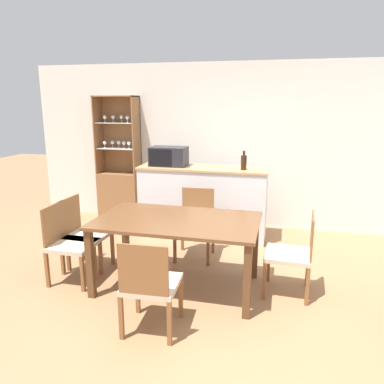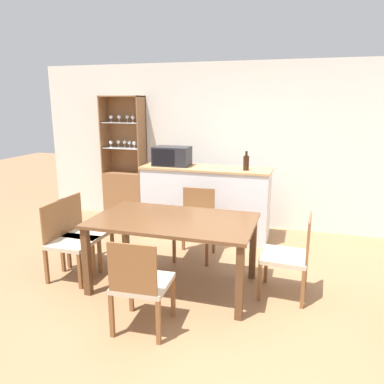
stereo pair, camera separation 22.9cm
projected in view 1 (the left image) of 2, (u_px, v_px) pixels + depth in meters
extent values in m
plane|color=#936B47|center=(198.00, 305.00, 3.70)|extent=(18.00, 18.00, 0.00)
cube|color=silver|center=(236.00, 146.00, 5.88)|extent=(6.80, 0.06, 2.55)
cube|color=silver|center=(203.00, 203.00, 5.50)|extent=(1.84, 0.52, 1.01)
cube|color=tan|center=(203.00, 168.00, 5.38)|extent=(1.87, 0.55, 0.03)
cube|color=brown|center=(120.00, 196.00, 6.35)|extent=(0.69, 0.34, 0.79)
cube|color=brown|center=(121.00, 134.00, 6.26)|extent=(0.69, 0.02, 1.26)
cube|color=brown|center=(99.00, 135.00, 6.19)|extent=(0.02, 0.34, 1.26)
cube|color=brown|center=(137.00, 136.00, 6.03)|extent=(0.02, 0.34, 1.26)
cube|color=brown|center=(115.00, 96.00, 5.96)|extent=(0.69, 0.34, 0.02)
cube|color=white|center=(118.00, 148.00, 6.16)|extent=(0.64, 0.29, 0.01)
cube|color=white|center=(117.00, 123.00, 6.06)|extent=(0.64, 0.29, 0.01)
cylinder|color=white|center=(105.00, 148.00, 6.17)|extent=(0.04, 0.04, 0.01)
cylinder|color=white|center=(105.00, 146.00, 6.17)|extent=(0.01, 0.01, 0.06)
sphere|color=white|center=(105.00, 143.00, 6.15)|extent=(0.06, 0.06, 0.06)
cylinder|color=white|center=(105.00, 122.00, 6.09)|extent=(0.04, 0.04, 0.01)
cylinder|color=white|center=(105.00, 120.00, 6.09)|extent=(0.01, 0.01, 0.06)
sphere|color=white|center=(105.00, 117.00, 6.07)|extent=(0.06, 0.06, 0.06)
cylinder|color=white|center=(113.00, 147.00, 6.21)|extent=(0.04, 0.04, 0.01)
cylinder|color=white|center=(113.00, 146.00, 6.20)|extent=(0.01, 0.01, 0.06)
sphere|color=white|center=(112.00, 142.00, 6.19)|extent=(0.06, 0.06, 0.06)
cylinder|color=white|center=(113.00, 122.00, 6.09)|extent=(0.04, 0.04, 0.01)
cylinder|color=white|center=(113.00, 120.00, 6.08)|extent=(0.01, 0.01, 0.06)
sphere|color=white|center=(113.00, 117.00, 6.07)|extent=(0.06, 0.06, 0.06)
cylinder|color=white|center=(119.00, 147.00, 6.19)|extent=(0.04, 0.04, 0.01)
cylinder|color=white|center=(119.00, 146.00, 6.18)|extent=(0.01, 0.01, 0.06)
sphere|color=white|center=(119.00, 143.00, 6.17)|extent=(0.06, 0.06, 0.06)
cylinder|color=white|center=(122.00, 122.00, 6.08)|extent=(0.04, 0.04, 0.01)
cylinder|color=white|center=(122.00, 120.00, 6.07)|extent=(0.01, 0.01, 0.06)
sphere|color=white|center=(121.00, 117.00, 6.06)|extent=(0.06, 0.06, 0.06)
cylinder|color=white|center=(124.00, 148.00, 6.13)|extent=(0.04, 0.04, 0.01)
cylinder|color=white|center=(124.00, 146.00, 6.12)|extent=(0.01, 0.01, 0.06)
sphere|color=white|center=(124.00, 143.00, 6.11)|extent=(0.06, 0.06, 0.06)
cylinder|color=white|center=(127.00, 123.00, 5.98)|extent=(0.04, 0.04, 0.01)
cylinder|color=white|center=(127.00, 121.00, 5.97)|extent=(0.01, 0.01, 0.06)
sphere|color=white|center=(127.00, 117.00, 5.96)|extent=(0.06, 0.06, 0.06)
cylinder|color=white|center=(129.00, 148.00, 6.06)|extent=(0.04, 0.04, 0.01)
cylinder|color=white|center=(129.00, 147.00, 6.06)|extent=(0.01, 0.01, 0.06)
sphere|color=white|center=(129.00, 143.00, 6.04)|extent=(0.06, 0.06, 0.06)
cube|color=brown|center=(177.00, 221.00, 3.91)|extent=(1.70, 0.99, 0.03)
cube|color=brown|center=(90.00, 264.00, 3.78)|extent=(0.07, 0.07, 0.73)
cube|color=brown|center=(247.00, 282.00, 3.41)|extent=(0.07, 0.07, 0.73)
cube|color=brown|center=(126.00, 235.00, 4.60)|extent=(0.07, 0.07, 0.73)
cube|color=brown|center=(255.00, 246.00, 4.23)|extent=(0.07, 0.07, 0.73)
cube|color=#C1B299|center=(288.00, 255.00, 3.86)|extent=(0.48, 0.48, 0.05)
cube|color=brown|center=(312.00, 235.00, 3.75)|extent=(0.04, 0.42, 0.43)
cube|color=brown|center=(264.00, 281.00, 3.78)|extent=(0.04, 0.04, 0.40)
cube|color=brown|center=(268.00, 264.00, 4.17)|extent=(0.04, 0.04, 0.40)
cube|color=brown|center=(307.00, 286.00, 3.66)|extent=(0.04, 0.04, 0.40)
cube|color=brown|center=(307.00, 269.00, 4.05)|extent=(0.04, 0.04, 0.40)
cube|color=#C1B299|center=(87.00, 236.00, 4.40)|extent=(0.48, 0.48, 0.05)
cube|color=brown|center=(69.00, 215.00, 4.41)|extent=(0.04, 0.42, 0.43)
cube|color=brown|center=(113.00, 249.00, 4.59)|extent=(0.04, 0.04, 0.40)
cube|color=brown|center=(95.00, 263.00, 4.20)|extent=(0.04, 0.04, 0.40)
cube|color=brown|center=(83.00, 245.00, 4.71)|extent=(0.04, 0.04, 0.40)
cube|color=brown|center=(63.00, 258.00, 4.32)|extent=(0.04, 0.04, 0.40)
cube|color=#C1B299|center=(152.00, 284.00, 3.24)|extent=(0.48, 0.48, 0.05)
cube|color=brown|center=(143.00, 270.00, 2.98)|extent=(0.42, 0.04, 0.43)
cube|color=brown|center=(138.00, 293.00, 3.53)|extent=(0.04, 0.04, 0.40)
cube|color=brown|center=(181.00, 298.00, 3.46)|extent=(0.04, 0.04, 0.40)
cube|color=brown|center=(121.00, 318.00, 3.14)|extent=(0.04, 0.04, 0.40)
cube|color=brown|center=(169.00, 323.00, 3.06)|extent=(0.04, 0.04, 0.40)
cube|color=#C1B299|center=(195.00, 226.00, 4.74)|extent=(0.48, 0.48, 0.05)
cube|color=brown|center=(198.00, 204.00, 4.89)|extent=(0.42, 0.04, 0.43)
cube|color=brown|center=(208.00, 250.00, 4.55)|extent=(0.04, 0.04, 0.40)
cube|color=brown|center=(175.00, 248.00, 4.64)|extent=(0.04, 0.04, 0.40)
cube|color=brown|center=(213.00, 238.00, 4.95)|extent=(0.04, 0.04, 0.40)
cube|color=brown|center=(182.00, 236.00, 5.03)|extent=(0.04, 0.04, 0.40)
cube|color=#C1B299|center=(73.00, 245.00, 4.12)|extent=(0.46, 0.46, 0.05)
cube|color=brown|center=(54.00, 223.00, 4.11)|extent=(0.02, 0.42, 0.43)
cube|color=brown|center=(101.00, 258.00, 4.32)|extent=(0.04, 0.04, 0.40)
cube|color=brown|center=(83.00, 274.00, 3.93)|extent=(0.04, 0.04, 0.40)
cube|color=brown|center=(68.00, 255.00, 4.42)|extent=(0.04, 0.04, 0.40)
cube|color=brown|center=(47.00, 270.00, 4.02)|extent=(0.04, 0.04, 0.40)
cube|color=#232328|center=(169.00, 156.00, 5.46)|extent=(0.53, 0.33, 0.28)
cube|color=black|center=(160.00, 158.00, 5.32)|extent=(0.34, 0.01, 0.24)
cylinder|color=black|center=(244.00, 163.00, 5.14)|extent=(0.08, 0.08, 0.20)
cylinder|color=black|center=(244.00, 153.00, 5.11)|extent=(0.03, 0.03, 0.06)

